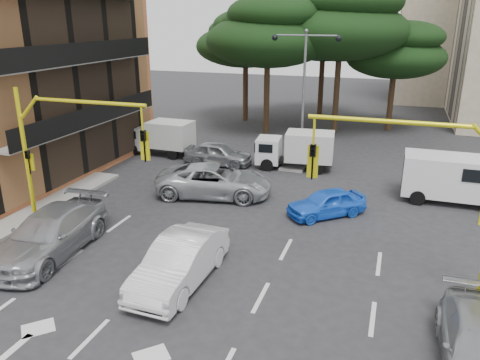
# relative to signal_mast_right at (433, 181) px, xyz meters

# --- Properties ---
(ground) EXTENTS (120.00, 120.00, 0.00)m
(ground) POSITION_rel_signal_mast_right_xyz_m (-6.80, -1.99, -3.88)
(ground) COLOR #28282B
(ground) RESTS_ON ground
(median_strip) EXTENTS (1.40, 6.00, 0.15)m
(median_strip) POSITION_rel_signal_mast_right_xyz_m (-6.80, 14.01, -3.81)
(median_strip) COLOR gray
(median_strip) RESTS_ON ground
(pine_left_near) EXTENTS (9.15, 9.15, 10.23)m
(pine_left_near) POSITION_rel_signal_mast_right_xyz_m (-10.75, 19.96, 3.72)
(pine_left_near) COLOR #382616
(pine_left_near) RESTS_ON ground
(pine_center) EXTENTS (9.98, 9.98, 11.16)m
(pine_center) POSITION_rel_signal_mast_right_xyz_m (-5.75, 21.96, 4.41)
(pine_center) COLOR #382616
(pine_center) RESTS_ON ground
(pine_left_far) EXTENTS (8.32, 8.32, 9.30)m
(pine_left_far) POSITION_rel_signal_mast_right_xyz_m (-13.75, 23.96, 3.03)
(pine_left_far) COLOR #382616
(pine_left_far) RESTS_ON ground
(pine_right) EXTENTS (7.49, 7.49, 8.37)m
(pine_right) POSITION_rel_signal_mast_right_xyz_m (-1.75, 23.96, 2.33)
(pine_right) COLOR #382616
(pine_right) RESTS_ON ground
(pine_back) EXTENTS (9.15, 9.15, 10.23)m
(pine_back) POSITION_rel_signal_mast_right_xyz_m (-7.75, 26.96, 3.72)
(pine_back) COLOR #382616
(pine_back) RESTS_ON ground
(signal_mast_right) EXTENTS (5.79, 0.37, 6.00)m
(signal_mast_right) POSITION_rel_signal_mast_right_xyz_m (0.00, 0.00, 0.00)
(signal_mast_right) COLOR yellow
(signal_mast_right) RESTS_ON ground
(signal_mast_left) EXTENTS (5.79, 0.37, 6.00)m
(signal_mast_left) POSITION_rel_signal_mast_right_xyz_m (-13.61, 0.00, 0.00)
(signal_mast_left) COLOR yellow
(signal_mast_left) RESTS_ON ground
(street_lamp_center) EXTENTS (4.16, 0.36, 7.77)m
(street_lamp_center) POSITION_rel_signal_mast_right_xyz_m (-6.80, 14.01, 1.54)
(street_lamp_center) COLOR slate
(street_lamp_center) RESTS_ON median_strip
(car_white_hatch) EXTENTS (1.84, 4.88, 1.59)m
(car_white_hatch) POSITION_rel_signal_mast_right_xyz_m (-7.65, -1.99, -3.09)
(car_white_hatch) COLOR silver
(car_white_hatch) RESTS_ON ground
(car_blue_compact) EXTENTS (3.73, 3.48, 1.24)m
(car_blue_compact) POSITION_rel_signal_mast_right_xyz_m (-3.85, 5.32, -3.26)
(car_blue_compact) COLOR blue
(car_blue_compact) RESTS_ON ground
(car_silver_wagon) EXTENTS (2.76, 5.85, 1.65)m
(car_silver_wagon) POSITION_rel_signal_mast_right_xyz_m (-13.22, -1.66, -3.06)
(car_silver_wagon) COLOR #94979C
(car_silver_wagon) RESTS_ON ground
(car_silver_cross_a) EXTENTS (6.13, 3.68, 1.59)m
(car_silver_cross_a) POSITION_rel_signal_mast_right_xyz_m (-9.60, 6.05, -3.09)
(car_silver_cross_a) COLOR #B0B4B9
(car_silver_cross_a) RESTS_ON ground
(car_silver_cross_b) EXTENTS (4.17, 1.73, 1.41)m
(car_silver_cross_b) POSITION_rel_signal_mast_right_xyz_m (-11.31, 11.01, -3.18)
(car_silver_cross_b) COLOR gray
(car_silver_cross_b) RESTS_ON ground
(van_white) EXTENTS (4.67, 2.13, 2.33)m
(van_white) POSITION_rel_signal_mast_right_xyz_m (1.67, 9.01, -2.72)
(van_white) COLOR white
(van_white) RESTS_ON ground
(box_truck_a) EXTENTS (4.62, 2.08, 2.24)m
(box_truck_a) POSITION_rel_signal_mast_right_xyz_m (-15.80, 12.01, -2.76)
(box_truck_a) COLOR silver
(box_truck_a) RESTS_ON ground
(box_truck_b) EXTENTS (4.75, 2.39, 2.25)m
(box_truck_b) POSITION_rel_signal_mast_right_xyz_m (-6.71, 11.78, -2.76)
(box_truck_b) COLOR white
(box_truck_b) RESTS_ON ground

